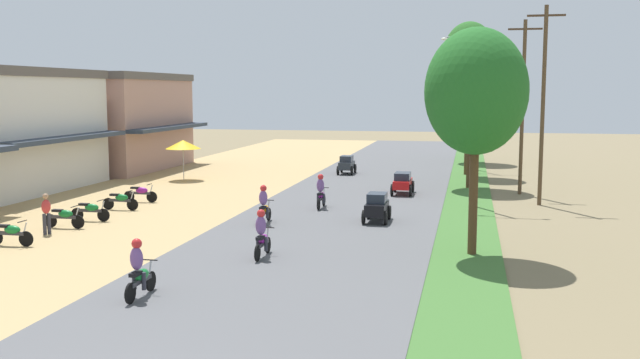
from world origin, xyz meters
TOP-DOWN VIEW (x-y plane):
  - shophouse_mid at (-19.97, 25.21)m, footprint 8.35×11.39m
  - shophouse_far at (-19.98, 37.16)m, footprint 10.01×11.49m
  - parked_motorbike_second at (-10.51, 12.47)m, footprint 1.80×0.54m
  - parked_motorbike_third at (-10.47, 15.91)m, footprint 1.80×0.54m
  - parked_motorbike_fourth at (-10.25, 17.59)m, footprint 1.80×0.54m
  - parked_motorbike_fifth at (-10.36, 20.52)m, footprint 1.80×0.54m
  - parked_motorbike_sixth at (-10.52, 22.95)m, footprint 1.80×0.54m
  - vendor_umbrella at (-11.95, 31.93)m, footprint 2.20×2.20m
  - pedestrian_on_shoulder at (-10.46, 14.63)m, footprint 0.40×0.43m
  - median_tree_nearest at (5.87, 14.62)m, footprint 3.47×3.47m
  - median_tree_second at (5.66, 31.92)m, footprint 4.31×4.31m
  - median_tree_third at (5.51, 38.63)m, footprint 3.50×3.50m
  - median_tree_fourth at (5.59, 47.53)m, footprint 4.29×4.29m
  - streetlamp_near at (5.80, 25.33)m, footprint 3.16×0.20m
  - streetlamp_mid at (5.80, 42.10)m, footprint 3.16×0.20m
  - utility_pole_near at (8.46, 30.24)m, footprint 1.80×0.20m
  - utility_pole_far at (9.17, 26.53)m, footprint 1.80×0.20m
  - car_hatchback_black at (1.88, 19.93)m, footprint 1.04×2.00m
  - car_sedan_red at (2.19, 28.35)m, footprint 1.10×2.26m
  - car_hatchback_charcoal at (-2.40, 37.14)m, footprint 1.04×2.00m
  - motorbike_ahead_second at (-2.95, 7.29)m, footprint 0.54×1.80m
  - motorbike_ahead_third at (-1.04, 12.51)m, footprint 0.54×1.80m
  - motorbike_ahead_fourth at (-2.72, 18.48)m, footprint 0.54×1.80m
  - motorbike_ahead_fifth at (-1.19, 22.86)m, footprint 0.54×1.80m

SIDE VIEW (x-z plane):
  - parked_motorbike_second at x=-10.51m, z-range 0.08..1.02m
  - parked_motorbike_third at x=-10.47m, z-range 0.08..1.02m
  - parked_motorbike_fourth at x=-10.25m, z-range 0.08..1.02m
  - parked_motorbike_fifth at x=-10.36m, z-range 0.08..1.02m
  - parked_motorbike_sixth at x=-10.52m, z-range 0.08..1.02m
  - car_sedan_red at x=2.19m, z-range 0.15..1.34m
  - car_hatchback_black at x=1.88m, z-range 0.13..1.36m
  - car_hatchback_charcoal at x=-2.40m, z-range 0.13..1.36m
  - motorbike_ahead_second at x=-2.95m, z-range 0.03..1.69m
  - motorbike_ahead_third at x=-1.04m, z-range 0.03..1.69m
  - motorbike_ahead_fourth at x=-2.72m, z-range 0.03..1.69m
  - motorbike_ahead_fifth at x=-1.19m, z-range 0.03..1.69m
  - pedestrian_on_shoulder at x=-10.46m, z-range 0.15..1.77m
  - vendor_umbrella at x=-11.95m, z-range 1.05..3.57m
  - shophouse_far at x=-19.98m, z-range 0.01..6.91m
  - shophouse_mid at x=-19.97m, z-range 0.01..6.91m
  - streetlamp_near at x=5.80m, z-range 0.66..8.96m
  - streetlamp_mid at x=5.80m, z-range 0.66..9.01m
  - utility_pole_near at x=8.46m, z-range 0.19..9.64m
  - utility_pole_far at x=9.17m, z-range 0.19..9.96m
  - median_tree_nearest at x=5.87m, z-range 1.75..9.47m
  - median_tree_second at x=5.66m, z-range 1.77..9.54m
  - median_tree_fourth at x=5.59m, z-range 2.00..10.49m
  - median_tree_third at x=5.51m, z-range 2.79..12.92m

